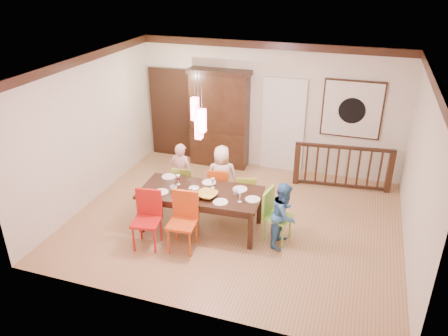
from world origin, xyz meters
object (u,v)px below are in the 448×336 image
(dining_table, at_px, (201,195))
(balustrade, at_px, (343,166))
(chair_far_left, at_px, (184,182))
(person_far_mid, at_px, (222,176))
(china_hutch, at_px, (220,118))
(chair_end_right, at_px, (278,213))
(person_end_right, at_px, (284,215))
(person_far_left, at_px, (182,173))

(dining_table, xyz_separation_m, balustrade, (2.29, 2.41, -0.17))
(chair_far_left, distance_m, person_far_mid, 0.76)
(dining_table, bearing_deg, balustrade, 43.16)
(chair_far_left, xyz_separation_m, person_far_mid, (0.72, 0.18, 0.15))
(dining_table, bearing_deg, china_hutch, 98.67)
(chair_far_left, height_order, balustrade, balustrade)
(chair_end_right, bearing_deg, chair_far_left, 83.24)
(person_far_mid, bearing_deg, dining_table, 65.56)
(person_end_right, bearing_deg, balustrade, -11.01)
(chair_far_left, relative_size, balustrade, 0.41)
(chair_far_left, relative_size, china_hutch, 0.37)
(china_hutch, xyz_separation_m, person_far_mid, (0.68, -1.86, -0.51))
(chair_end_right, distance_m, china_hutch, 3.40)
(chair_end_right, relative_size, balustrade, 0.46)
(dining_table, relative_size, balustrade, 1.07)
(balustrade, xyz_separation_m, person_far_left, (-3.01, -1.61, 0.13))
(person_far_left, distance_m, person_far_mid, 0.82)
(chair_end_right, distance_m, balustrade, 2.52)
(china_hutch, distance_m, person_end_right, 3.53)
(dining_table, distance_m, balustrade, 3.33)
(china_hutch, relative_size, balustrade, 1.11)
(china_hutch, xyz_separation_m, person_far_left, (-0.14, -1.95, -0.51))
(dining_table, height_order, person_far_left, person_far_left)
(chair_end_right, xyz_separation_m, balustrade, (0.90, 2.35, -0.04))
(chair_end_right, xyz_separation_m, person_end_right, (0.12, -0.09, 0.04))
(china_hutch, height_order, balustrade, china_hutch)
(chair_far_left, bearing_deg, china_hutch, -98.64)
(chair_far_left, xyz_separation_m, china_hutch, (0.04, 2.04, 0.66))
(balustrade, bearing_deg, chair_far_left, -156.06)
(chair_end_right, distance_m, person_far_left, 2.24)
(dining_table, relative_size, chair_end_right, 2.35)
(china_hutch, distance_m, person_far_mid, 2.04)
(person_far_mid, height_order, person_end_right, person_far_mid)
(dining_table, distance_m, chair_far_left, 0.97)
(china_hutch, height_order, person_end_right, china_hutch)
(chair_end_right, relative_size, person_end_right, 0.81)
(person_far_left, xyz_separation_m, person_far_mid, (0.81, 0.10, 0.00))
(person_far_left, height_order, person_far_mid, person_far_mid)
(balustrade, height_order, person_far_left, person_far_left)
(chair_end_right, distance_m, person_end_right, 0.15)
(chair_far_left, relative_size, chair_end_right, 0.90)
(chair_end_right, relative_size, person_far_mid, 0.74)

